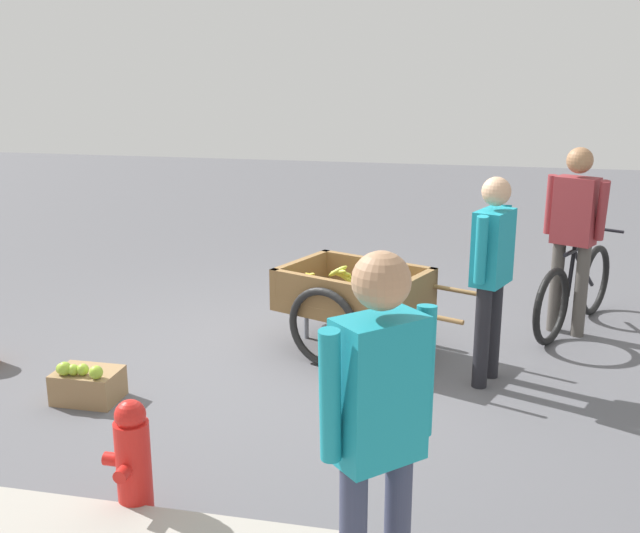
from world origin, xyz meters
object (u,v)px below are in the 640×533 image
bicycle (574,290)px  fire_hydrant (133,461)px  apple_crate (87,384)px  fruit_cart (354,299)px  vendor_person (492,264)px  bystander_person (378,418)px  cyclist_person (574,224)px

bicycle → fire_hydrant: (2.51, 3.51, -0.02)m
apple_crate → fruit_cart: bearing=-140.8°
fruit_cart → bicycle: (-1.81, -0.92, -0.09)m
vendor_person → bystander_person: bearing=81.0°
bystander_person → cyclist_person: bearing=-105.7°
cyclist_person → bystander_person: bearing=74.3°
vendor_person → cyclist_person: cyclist_person is taller
cyclist_person → apple_crate: size_ratio=3.67×
bicycle → apple_crate: bearing=33.2°
vendor_person → bystander_person: size_ratio=0.93×
fire_hydrant → apple_crate: fire_hydrant is taller
fruit_cart → fire_hydrant: bearing=74.9°
fruit_cart → cyclist_person: bearing=-155.8°
fire_hydrant → bicycle: bearing=-125.5°
vendor_person → bicycle: vendor_person is taller
apple_crate → bystander_person: (-2.28, 1.81, 0.86)m
bicycle → fire_hydrant: bicycle is taller
vendor_person → fire_hydrant: vendor_person is taller
fruit_cart → apple_crate: (1.66, 1.35, -0.31)m
fruit_cart → bicycle: bearing=-153.1°
cyclist_person → bicycle: bearing=-116.9°
cyclist_person → apple_crate: bearing=32.2°
fruit_cart → apple_crate: bearing=39.2°
vendor_person → bystander_person: 2.77m
bicycle → fire_hydrant: 4.32m
cyclist_person → fruit_cart: bearing=24.2°
vendor_person → apple_crate: 2.98m
fruit_cart → apple_crate: size_ratio=4.12×
fruit_cart → vendor_person: 1.24m
vendor_person → fire_hydrant: size_ratio=2.28×
cyclist_person → bystander_person: size_ratio=0.98×
cyclist_person → apple_crate: (3.39, 2.13, -0.84)m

